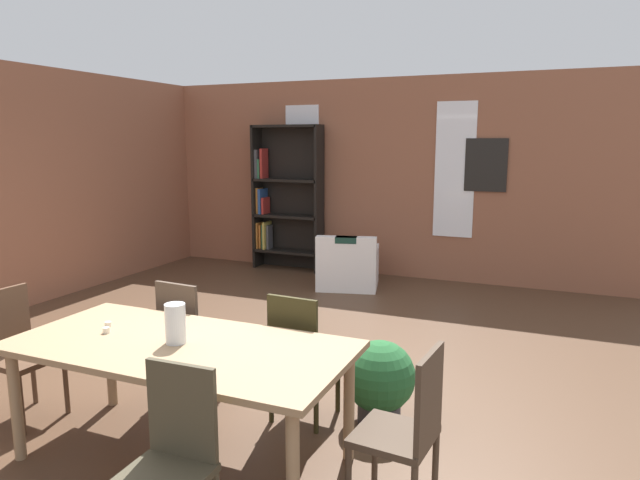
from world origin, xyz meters
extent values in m
plane|color=#503726|center=(0.00, 0.00, 0.00)|extent=(11.86, 11.86, 0.00)
cube|color=#945940|center=(0.00, 4.62, 1.44)|extent=(7.67, 0.12, 2.89)
cube|color=white|center=(-1.17, 4.55, 1.59)|extent=(0.55, 0.02, 1.88)
cube|color=white|center=(1.17, 4.55, 1.59)|extent=(0.55, 0.02, 1.88)
cube|color=#997956|center=(0.43, -0.75, 0.75)|extent=(2.12, 1.01, 0.04)
cylinder|color=#997956|center=(-0.53, -1.16, 0.36)|extent=(0.07, 0.07, 0.73)
cylinder|color=#997956|center=(1.39, -1.16, 0.36)|extent=(0.07, 0.07, 0.73)
cylinder|color=#997956|center=(-0.53, -0.35, 0.36)|extent=(0.07, 0.07, 0.73)
cylinder|color=#997956|center=(1.39, -0.35, 0.36)|extent=(0.07, 0.07, 0.73)
cylinder|color=silver|center=(0.41, -0.75, 0.89)|extent=(0.13, 0.13, 0.25)
cylinder|color=silver|center=(-0.21, -0.68, 0.78)|extent=(0.04, 0.04, 0.03)
cylinder|color=silver|center=(-0.12, -0.78, 0.79)|extent=(0.04, 0.04, 0.04)
cube|color=#493A2E|center=(-0.04, 0.05, 0.45)|extent=(0.43, 0.43, 0.04)
cube|color=#493A2E|center=(-0.06, -0.13, 0.70)|extent=(0.38, 0.06, 0.50)
cylinder|color=#493A2E|center=(0.15, 0.22, 0.21)|extent=(0.04, 0.04, 0.43)
cylinder|color=#493A2E|center=(-0.21, 0.24, 0.21)|extent=(0.04, 0.04, 0.43)
cylinder|color=#493A2E|center=(0.12, -0.14, 0.21)|extent=(0.04, 0.04, 0.43)
cylinder|color=#493A2E|center=(-0.24, -0.11, 0.21)|extent=(0.04, 0.04, 0.43)
cube|color=#302B14|center=(0.91, 0.05, 0.45)|extent=(0.42, 0.42, 0.04)
cube|color=#302B14|center=(0.90, -0.13, 0.70)|extent=(0.38, 0.05, 0.50)
cylinder|color=#302B14|center=(1.10, 0.22, 0.21)|extent=(0.04, 0.04, 0.43)
cylinder|color=#302B14|center=(0.74, 0.24, 0.21)|extent=(0.04, 0.04, 0.43)
cylinder|color=#302B14|center=(1.08, -0.14, 0.21)|extent=(0.04, 0.04, 0.43)
cylinder|color=#302B14|center=(0.72, -0.12, 0.21)|extent=(0.04, 0.04, 0.43)
cube|color=#523826|center=(-0.93, -0.75, 0.45)|extent=(0.43, 0.43, 0.04)
cube|color=#523826|center=(-1.11, -0.74, 0.70)|extent=(0.06, 0.38, 0.50)
cylinder|color=#523826|center=(-0.76, -0.95, 0.21)|extent=(0.04, 0.04, 0.43)
cylinder|color=#523826|center=(-0.74, -0.59, 0.21)|extent=(0.04, 0.04, 0.43)
cylinder|color=#523826|center=(-1.10, -0.56, 0.21)|extent=(0.04, 0.04, 0.43)
cube|color=#443D2B|center=(0.91, -1.56, 0.45)|extent=(0.41, 0.41, 0.04)
cube|color=#443D2B|center=(0.91, -1.38, 0.70)|extent=(0.38, 0.04, 0.50)
cube|color=#453527|center=(1.79, -0.75, 0.45)|extent=(0.44, 0.44, 0.04)
cube|color=#453527|center=(1.98, -0.77, 0.70)|extent=(0.07, 0.38, 0.50)
cylinder|color=#453527|center=(1.63, -0.56, 0.21)|extent=(0.04, 0.04, 0.43)
cylinder|color=#453527|center=(1.99, -0.59, 0.21)|extent=(0.04, 0.04, 0.43)
cube|color=black|center=(-1.87, 4.36, 1.12)|extent=(0.04, 0.31, 2.23)
cube|color=black|center=(-0.80, 4.36, 1.12)|extent=(0.04, 0.31, 2.23)
cube|color=black|center=(-1.33, 4.51, 1.12)|extent=(1.11, 0.01, 2.23)
cube|color=black|center=(-1.33, 4.36, 0.28)|extent=(1.07, 0.31, 0.04)
cube|color=orange|center=(-1.84, 4.36, 0.51)|extent=(0.03, 0.21, 0.41)
cube|color=orange|center=(-1.79, 4.36, 0.49)|extent=(0.03, 0.17, 0.38)
cube|color=#33724C|center=(-1.74, 4.36, 0.49)|extent=(0.04, 0.17, 0.38)
cube|color=gold|center=(-1.70, 4.36, 0.51)|extent=(0.03, 0.26, 0.43)
cube|color=#4C4C51|center=(-1.66, 4.36, 0.49)|extent=(0.03, 0.16, 0.38)
cube|color=black|center=(-1.33, 4.36, 0.84)|extent=(1.07, 0.31, 0.04)
cube|color=orange|center=(-1.83, 4.36, 1.06)|extent=(0.04, 0.17, 0.40)
cube|color=#284C8C|center=(-1.77, 4.36, 1.05)|extent=(0.04, 0.25, 0.39)
cube|color=#B22D28|center=(-1.72, 4.36, 0.99)|extent=(0.04, 0.22, 0.26)
cube|color=black|center=(-1.33, 4.36, 1.39)|extent=(1.07, 0.31, 0.04)
cube|color=#4C4C51|center=(-1.83, 4.36, 1.64)|extent=(0.04, 0.22, 0.44)
cube|color=#33724C|center=(-1.78, 4.36, 1.56)|extent=(0.03, 0.23, 0.30)
cube|color=#B22D28|center=(-1.74, 4.36, 1.64)|extent=(0.04, 0.21, 0.46)
cube|color=black|center=(-1.33, 4.36, 2.21)|extent=(1.07, 0.31, 0.04)
cube|color=white|center=(-0.09, 3.71, 0.20)|extent=(0.97, 0.97, 0.40)
cube|color=white|center=(-0.01, 3.40, 0.57)|extent=(0.81, 0.35, 0.35)
cube|color=white|center=(0.24, 3.80, 0.48)|extent=(0.29, 0.73, 0.15)
cube|color=white|center=(-0.42, 3.63, 0.48)|extent=(0.29, 0.73, 0.15)
cube|color=#19382D|center=(-0.01, 3.40, 0.71)|extent=(0.31, 0.23, 0.08)
cylinder|color=#333338|center=(1.43, 0.18, 0.07)|extent=(0.31, 0.31, 0.14)
sphere|color=#235B2D|center=(1.43, 0.18, 0.35)|extent=(0.51, 0.51, 0.51)
cube|color=black|center=(1.59, 4.55, 1.67)|extent=(0.56, 0.03, 0.72)
camera|label=1|loc=(2.51, -3.46, 2.00)|focal=31.66mm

